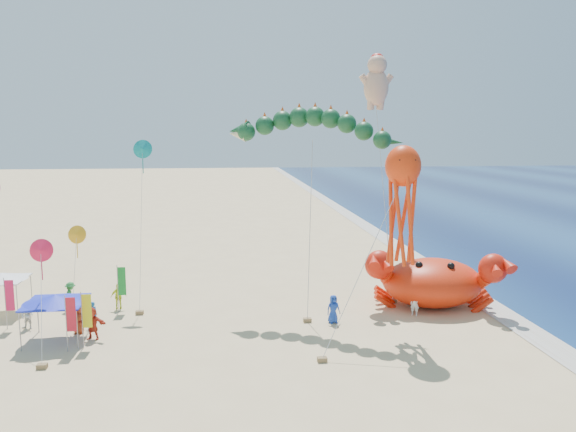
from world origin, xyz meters
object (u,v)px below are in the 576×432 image
object	(u,v)px
dragon_kite	(310,132)
octopus_kite	(402,196)
crab_inflatable	(433,281)
canopy_blue	(55,299)
cherub_kite	(376,81)
canopy_white	(1,277)

from	to	relation	value
dragon_kite	octopus_kite	world-z (taller)	dragon_kite
crab_inflatable	canopy_blue	bearing A→B (deg)	-171.23
crab_inflatable	cherub_kite	world-z (taller)	cherub_kite
dragon_kite	canopy_white	distance (m)	22.44
crab_inflatable	canopy_white	size ratio (longest dim) A/B	2.83
crab_inflatable	canopy_blue	xyz separation A→B (m)	(-23.80, -3.67, 0.65)
crab_inflatable	octopus_kite	bearing A→B (deg)	-129.35
cherub_kite	octopus_kite	size ratio (longest dim) A/B	1.60
cherub_kite	octopus_kite	world-z (taller)	cherub_kite
canopy_blue	canopy_white	xyz separation A→B (m)	(-5.01, 5.65, -0.00)
dragon_kite	octopus_kite	distance (m)	7.98
crab_inflatable	canopy_blue	distance (m)	24.09
crab_inflatable	cherub_kite	bearing A→B (deg)	107.32
canopy_white	crab_inflatable	bearing A→B (deg)	-3.93
cherub_kite	canopy_blue	size ratio (longest dim) A/B	5.00
dragon_kite	cherub_kite	bearing A→B (deg)	47.11
dragon_kite	canopy_blue	bearing A→B (deg)	-164.34
crab_inflatable	octopus_kite	xyz separation A→B (m)	(-3.97, -4.84, 6.43)
cherub_kite	dragon_kite	bearing A→B (deg)	-132.89
dragon_kite	cherub_kite	world-z (taller)	cherub_kite
dragon_kite	canopy_blue	xyz separation A→B (m)	(-15.30, -4.29, -9.43)
canopy_white	octopus_kite	bearing A→B (deg)	-15.36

